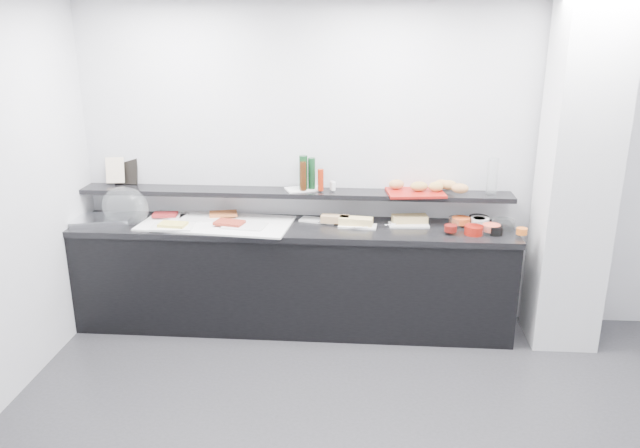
# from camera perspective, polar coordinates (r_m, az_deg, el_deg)

# --- Properties ---
(back_wall) EXTENTS (5.00, 0.02, 2.70)m
(back_wall) POSITION_cam_1_polar(r_m,az_deg,el_deg) (5.25, 5.40, 5.37)
(back_wall) COLOR silver
(back_wall) RESTS_ON ground
(column) EXTENTS (0.50, 0.50, 2.70)m
(column) POSITION_cam_1_polar(r_m,az_deg,el_deg) (5.16, 22.39, 3.86)
(column) COLOR silver
(column) RESTS_ON ground
(buffet_cabinet) EXTENTS (3.60, 0.60, 0.85)m
(buffet_cabinet) POSITION_cam_1_polar(r_m,az_deg,el_deg) (5.28, -2.50, -5.05)
(buffet_cabinet) COLOR black
(buffet_cabinet) RESTS_ON ground
(counter_top) EXTENTS (3.62, 0.62, 0.05)m
(counter_top) POSITION_cam_1_polar(r_m,az_deg,el_deg) (5.12, -2.57, -0.41)
(counter_top) COLOR black
(counter_top) RESTS_ON buffet_cabinet
(wall_shelf) EXTENTS (3.60, 0.25, 0.04)m
(wall_shelf) POSITION_cam_1_polar(r_m,az_deg,el_deg) (5.21, -2.38, 2.86)
(wall_shelf) COLOR black
(wall_shelf) RESTS_ON back_wall
(cloche_base) EXTENTS (0.53, 0.42, 0.04)m
(cloche_base) POSITION_cam_1_polar(r_m,az_deg,el_deg) (5.52, -19.39, 0.43)
(cloche_base) COLOR silver
(cloche_base) RESTS_ON counter_top
(cloche_dome) EXTENTS (0.51, 0.42, 0.34)m
(cloche_dome) POSITION_cam_1_polar(r_m,az_deg,el_deg) (5.43, -17.38, 1.51)
(cloche_dome) COLOR white
(cloche_dome) RESTS_ON cloche_base
(linen_runner) EXTENTS (1.27, 0.69, 0.01)m
(linen_runner) POSITION_cam_1_polar(r_m,az_deg,el_deg) (5.21, -9.45, 0.07)
(linen_runner) COLOR white
(linen_runner) RESTS_ON counter_top
(platter_meat_a) EXTENTS (0.30, 0.23, 0.01)m
(platter_meat_a) POSITION_cam_1_polar(r_m,az_deg,el_deg) (5.46, -13.58, 0.80)
(platter_meat_a) COLOR silver
(platter_meat_a) RESTS_ON linen_runner
(food_meat_a) EXTENTS (0.21, 0.15, 0.02)m
(food_meat_a) POSITION_cam_1_polar(r_m,az_deg,el_deg) (5.42, -13.98, 0.84)
(food_meat_a) COLOR maroon
(food_meat_a) RESTS_ON platter_meat_a
(platter_salmon) EXTENTS (0.38, 0.29, 0.01)m
(platter_salmon) POSITION_cam_1_polar(r_m,az_deg,el_deg) (5.33, -10.91, 0.57)
(platter_salmon) COLOR white
(platter_salmon) RESTS_ON linen_runner
(food_salmon) EXTENTS (0.26, 0.20, 0.02)m
(food_salmon) POSITION_cam_1_polar(r_m,az_deg,el_deg) (5.34, -8.83, 0.93)
(food_salmon) COLOR #C95F29
(food_salmon) RESTS_ON platter_salmon
(platter_cheese) EXTENTS (0.34, 0.24, 0.01)m
(platter_cheese) POSITION_cam_1_polar(r_m,az_deg,el_deg) (5.15, -13.31, -0.22)
(platter_cheese) COLOR white
(platter_cheese) RESTS_ON linen_runner
(food_cheese) EXTENTS (0.23, 0.16, 0.02)m
(food_cheese) POSITION_cam_1_polar(r_m,az_deg,el_deg) (5.14, -13.30, -0.03)
(food_cheese) COLOR #EAD55B
(food_cheese) RESTS_ON platter_cheese
(platter_meat_b) EXTENTS (0.36, 0.26, 0.01)m
(platter_meat_b) POSITION_cam_1_polar(r_m,az_deg,el_deg) (5.07, -6.91, -0.14)
(platter_meat_b) COLOR white
(platter_meat_b) RESTS_ON linen_runner
(food_meat_b) EXTENTS (0.26, 0.19, 0.02)m
(food_meat_b) POSITION_cam_1_polar(r_m,az_deg,el_deg) (5.10, -8.29, 0.13)
(food_meat_b) COLOR maroon
(food_meat_b) RESTS_ON platter_meat_b
(sandwich_plate_left) EXTENTS (0.33, 0.20, 0.01)m
(sandwich_plate_left) POSITION_cam_1_polar(r_m,az_deg,el_deg) (5.22, -0.15, 0.34)
(sandwich_plate_left) COLOR white
(sandwich_plate_left) RESTS_ON counter_top
(sandwich_food_left) EXTENTS (0.24, 0.11, 0.06)m
(sandwich_food_left) POSITION_cam_1_polar(r_m,az_deg,el_deg) (5.13, 1.40, 0.47)
(sandwich_food_left) COLOR tan
(sandwich_food_left) RESTS_ON sandwich_plate_left
(tongs_left) EXTENTS (0.15, 0.07, 0.01)m
(tongs_left) POSITION_cam_1_polar(r_m,az_deg,el_deg) (5.15, 0.63, 0.25)
(tongs_left) COLOR #AFB2B6
(tongs_left) RESTS_ON sandwich_plate_left
(sandwich_plate_mid) EXTENTS (0.32, 0.16, 0.01)m
(sandwich_plate_mid) POSITION_cam_1_polar(r_m,az_deg,el_deg) (5.08, 3.45, -0.19)
(sandwich_plate_mid) COLOR white
(sandwich_plate_mid) RESTS_ON counter_top
(sandwich_food_mid) EXTENTS (0.28, 0.14, 0.06)m
(sandwich_food_mid) POSITION_cam_1_polar(r_m,az_deg,el_deg) (5.08, 3.29, 0.26)
(sandwich_food_mid) COLOR #DDC174
(sandwich_food_mid) RESTS_ON sandwich_plate_mid
(tongs_mid) EXTENTS (0.16, 0.02, 0.01)m
(tongs_mid) POSITION_cam_1_polar(r_m,az_deg,el_deg) (5.01, 3.48, -0.31)
(tongs_mid) COLOR #B5B7BC
(tongs_mid) RESTS_ON sandwich_plate_mid
(sandwich_plate_right) EXTENTS (0.33, 0.16, 0.01)m
(sandwich_plate_right) POSITION_cam_1_polar(r_m,az_deg,el_deg) (5.15, 8.11, -0.08)
(sandwich_plate_right) COLOR white
(sandwich_plate_right) RESTS_ON counter_top
(sandwich_food_right) EXTENTS (0.30, 0.15, 0.06)m
(sandwich_food_right) POSITION_cam_1_polar(r_m,az_deg,el_deg) (5.19, 8.20, 0.49)
(sandwich_food_right) COLOR #D7B970
(sandwich_food_right) RESTS_ON sandwich_plate_right
(tongs_right) EXTENTS (0.15, 0.07, 0.01)m
(tongs_right) POSITION_cam_1_polar(r_m,az_deg,el_deg) (5.11, 6.73, -0.01)
(tongs_right) COLOR silver
(tongs_right) RESTS_ON sandwich_plate_right
(bowl_glass_fruit) EXTENTS (0.18, 0.18, 0.07)m
(bowl_glass_fruit) POSITION_cam_1_polar(r_m,az_deg,el_deg) (5.21, 12.48, 0.22)
(bowl_glass_fruit) COLOR white
(bowl_glass_fruit) RESTS_ON counter_top
(fill_glass_fruit) EXTENTS (0.19, 0.19, 0.05)m
(fill_glass_fruit) POSITION_cam_1_polar(r_m,az_deg,el_deg) (5.21, 12.76, 0.32)
(fill_glass_fruit) COLOR #E4531F
(fill_glass_fruit) RESTS_ON bowl_glass_fruit
(bowl_black_jam) EXTENTS (0.21, 0.21, 0.07)m
(bowl_black_jam) POSITION_cam_1_polar(r_m,az_deg,el_deg) (5.29, 14.30, 0.32)
(bowl_black_jam) COLOR black
(bowl_black_jam) RESTS_ON counter_top
(fill_black_jam) EXTENTS (0.12, 0.12, 0.05)m
(fill_black_jam) POSITION_cam_1_polar(r_m,az_deg,el_deg) (5.22, 14.33, 0.25)
(fill_black_jam) COLOR #5D1D0D
(fill_black_jam) RESTS_ON bowl_black_jam
(bowl_glass_cream) EXTENTS (0.21, 0.21, 0.07)m
(bowl_glass_cream) POSITION_cam_1_polar(r_m,az_deg,el_deg) (5.24, 16.41, -0.01)
(bowl_glass_cream) COLOR white
(bowl_glass_cream) RESTS_ON counter_top
(fill_glass_cream) EXTENTS (0.19, 0.19, 0.05)m
(fill_glass_cream) POSITION_cam_1_polar(r_m,az_deg,el_deg) (5.24, 14.41, 0.30)
(fill_glass_cream) COLOR white
(fill_glass_cream) RESTS_ON bowl_glass_cream
(bowl_red_jam) EXTENTS (0.20, 0.20, 0.07)m
(bowl_red_jam) POSITION_cam_1_polar(r_m,az_deg,el_deg) (5.03, 13.89, -0.55)
(bowl_red_jam) COLOR maroon
(bowl_red_jam) RESTS_ON counter_top
(fill_red_jam) EXTENTS (0.13, 0.13, 0.05)m
(fill_red_jam) POSITION_cam_1_polar(r_m,az_deg,el_deg) (4.99, 11.86, -0.39)
(fill_red_jam) COLOR #61120D
(fill_red_jam) RESTS_ON bowl_red_jam
(bowl_glass_salmon) EXTENTS (0.20, 0.20, 0.07)m
(bowl_glass_salmon) POSITION_cam_1_polar(r_m,az_deg,el_deg) (5.07, 14.60, -0.46)
(bowl_glass_salmon) COLOR white
(bowl_glass_salmon) RESTS_ON counter_top
(fill_glass_salmon) EXTENTS (0.14, 0.14, 0.05)m
(fill_glass_salmon) POSITION_cam_1_polar(r_m,az_deg,el_deg) (5.09, 15.39, -0.32)
(fill_glass_salmon) COLOR #ED563A
(fill_glass_salmon) RESTS_ON bowl_glass_salmon
(bowl_black_fruit) EXTENTS (0.14, 0.14, 0.07)m
(bowl_black_fruit) POSITION_cam_1_polar(r_m,az_deg,el_deg) (5.07, 15.74, -0.56)
(bowl_black_fruit) COLOR black
(bowl_black_fruit) RESTS_ON counter_top
(fill_black_fruit) EXTENTS (0.09, 0.09, 0.05)m
(fill_black_fruit) POSITION_cam_1_polar(r_m,az_deg,el_deg) (5.07, 17.96, -0.63)
(fill_black_fruit) COLOR orange
(fill_black_fruit) RESTS_ON bowl_black_fruit
(framed_print) EXTENTS (0.21, 0.08, 0.26)m
(framed_print) POSITION_cam_1_polar(r_m,az_deg,el_deg) (5.65, -17.32, 4.82)
(framed_print) COLOR black
(framed_print) RESTS_ON wall_shelf
(print_art) EXTENTS (0.16, 0.07, 0.22)m
(print_art) POSITION_cam_1_polar(r_m,az_deg,el_deg) (5.64, -18.24, 4.70)
(print_art) COLOR beige
(print_art) RESTS_ON framed_print
(condiment_tray) EXTENTS (0.33, 0.28, 0.01)m
(condiment_tray) POSITION_cam_1_polar(r_m,az_deg,el_deg) (5.23, -1.53, 3.21)
(condiment_tray) COLOR white
(condiment_tray) RESTS_ON wall_shelf
(bottle_green_a) EXTENTS (0.07, 0.07, 0.26)m
(bottle_green_a) POSITION_cam_1_polar(r_m,az_deg,el_deg) (5.19, -0.77, 4.66)
(bottle_green_a) COLOR #113E1E
(bottle_green_a) RESTS_ON condiment_tray
(bottle_brown) EXTENTS (0.06, 0.06, 0.24)m
(bottle_brown) POSITION_cam_1_polar(r_m,az_deg,el_deg) (5.14, -1.56, 4.39)
(bottle_brown) COLOR #3A1D0A
(bottle_brown) RESTS_ON condiment_tray
(bottle_green_b) EXTENTS (0.07, 0.07, 0.28)m
(bottle_green_b) POSITION_cam_1_polar(r_m,az_deg,el_deg) (5.19, -1.53, 4.75)
(bottle_green_b) COLOR #103B1B
(bottle_green_b) RESTS_ON condiment_tray
(bottle_hot) EXTENTS (0.06, 0.06, 0.18)m
(bottle_hot) POSITION_cam_1_polar(r_m,az_deg,el_deg) (5.13, 0.06, 4.05)
(bottle_hot) COLOR #A1240B
(bottle_hot) RESTS_ON condiment_tray
(shaker_salt) EXTENTS (0.04, 0.04, 0.07)m
(shaker_salt) POSITION_cam_1_polar(r_m,az_deg,el_deg) (5.16, 1.24, 3.48)
(shaker_salt) COLOR white
(shaker_salt) RESTS_ON condiment_tray
(shaker_pepper) EXTENTS (0.05, 0.05, 0.07)m
(shaker_pepper) POSITION_cam_1_polar(r_m,az_deg,el_deg) (5.18, 1.10, 3.55)
(shaker_pepper) COLOR silver
(shaker_pepper) RESTS_ON condiment_tray
(bread_tray) EXTENTS (0.49, 0.38, 0.02)m
(bread_tray) POSITION_cam_1_polar(r_m,az_deg,el_deg) (5.16, 8.71, 2.85)
(bread_tray) COLOR #9D1610
(bread_tray) RESTS_ON wall_shelf
(bread_roll_nw) EXTENTS (0.14, 0.11, 0.08)m
(bread_roll_nw) POSITION_cam_1_polar(r_m,az_deg,el_deg) (5.20, 7.00, 3.62)
(bread_roll_nw) COLOR #B57D45
(bread_roll_nw) RESTS_ON bread_tray
(bread_roll_n) EXTENTS (0.15, 0.13, 0.08)m
(bread_roll_n) POSITION_cam_1_polar(r_m,az_deg,el_deg) (5.25, 11.01, 3.57)
(bread_roll_n) COLOR tan
(bread_roll_n) RESTS_ON bread_tray
(bread_roll_ne) EXTENTS (0.16, 0.13, 0.08)m
(bread_roll_ne) POSITION_cam_1_polar(r_m,az_deg,el_deg) (5.24, 11.71, 3.51)
(bread_roll_ne) COLOR tan
(bread_roll_ne) RESTS_ON bread_tray
(bread_roll_se) EXTENTS (0.15, 0.10, 0.08)m
(bread_roll_se) POSITION_cam_1_polar(r_m,az_deg,el_deg) (5.15, 12.68, 3.19)
(bread_roll_se) COLOR #C08349
(bread_roll_se) RESTS_ON bread_tray
(bread_roll_midw) EXTENTS (0.16, 0.12, 0.08)m
(bread_roll_midw) POSITION_cam_1_polar(r_m,az_deg,el_deg) (5.16, 9.04, 3.41)
(bread_roll_midw) COLOR #AC8641
(bread_roll_midw) RESTS_ON bread_tray
(bread_roll_mide) EXTENTS (0.13, 0.09, 0.08)m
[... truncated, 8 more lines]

